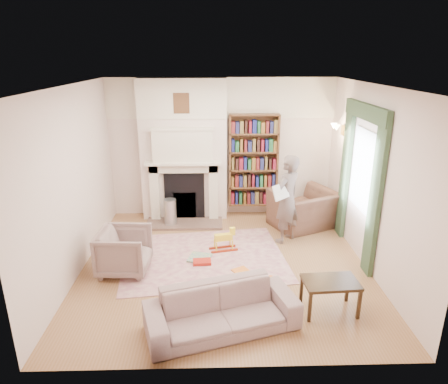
{
  "coord_description": "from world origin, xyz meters",
  "views": [
    {
      "loc": [
        -0.17,
        -5.71,
        3.2
      ],
      "look_at": [
        0.0,
        0.25,
        1.15
      ],
      "focal_mm": 32.0,
      "sensor_mm": 36.0,
      "label": 1
    }
  ],
  "objects_px": {
    "paraffin_heater": "(170,213)",
    "sofa": "(222,310)",
    "armchair_reading": "(303,209)",
    "armchair_left": "(124,251)",
    "coffee_table": "(329,296)",
    "rocking_horse": "(223,240)",
    "man_reading": "(287,199)",
    "bookcase": "(253,161)"
  },
  "relations": [
    {
      "from": "paraffin_heater",
      "to": "sofa",
      "type": "bearing_deg",
      "value": -73.53
    },
    {
      "from": "armchair_reading",
      "to": "paraffin_heater",
      "type": "distance_m",
      "value": 2.6
    },
    {
      "from": "sofa",
      "to": "armchair_left",
      "type": "bearing_deg",
      "value": 118.95
    },
    {
      "from": "paraffin_heater",
      "to": "coffee_table",
      "type": "bearing_deg",
      "value": -50.5
    },
    {
      "from": "rocking_horse",
      "to": "paraffin_heater",
      "type": "bearing_deg",
      "value": 119.97
    },
    {
      "from": "armchair_left",
      "to": "sofa",
      "type": "height_order",
      "value": "armchair_left"
    },
    {
      "from": "armchair_left",
      "to": "man_reading",
      "type": "bearing_deg",
      "value": -66.16
    },
    {
      "from": "coffee_table",
      "to": "rocking_horse",
      "type": "bearing_deg",
      "value": 123.72
    },
    {
      "from": "sofa",
      "to": "coffee_table",
      "type": "relative_size",
      "value": 2.63
    },
    {
      "from": "coffee_table",
      "to": "rocking_horse",
      "type": "relative_size",
      "value": 1.49
    },
    {
      "from": "bookcase",
      "to": "armchair_reading",
      "type": "xyz_separation_m",
      "value": [
        0.93,
        -0.67,
        -0.81
      ]
    },
    {
      "from": "bookcase",
      "to": "paraffin_heater",
      "type": "relative_size",
      "value": 3.36
    },
    {
      "from": "rocking_horse",
      "to": "coffee_table",
      "type": "bearing_deg",
      "value": -65.44
    },
    {
      "from": "man_reading",
      "to": "rocking_horse",
      "type": "relative_size",
      "value": 3.39
    },
    {
      "from": "bookcase",
      "to": "man_reading",
      "type": "xyz_separation_m",
      "value": [
        0.48,
        -1.27,
        -0.38
      ]
    },
    {
      "from": "sofa",
      "to": "man_reading",
      "type": "relative_size",
      "value": 1.15
    },
    {
      "from": "coffee_table",
      "to": "paraffin_heater",
      "type": "distance_m",
      "value": 3.69
    },
    {
      "from": "sofa",
      "to": "coffee_table",
      "type": "height_order",
      "value": "sofa"
    },
    {
      "from": "armchair_reading",
      "to": "rocking_horse",
      "type": "height_order",
      "value": "armchair_reading"
    },
    {
      "from": "armchair_left",
      "to": "paraffin_heater",
      "type": "bearing_deg",
      "value": -13.87
    },
    {
      "from": "sofa",
      "to": "man_reading",
      "type": "bearing_deg",
      "value": 46.93
    },
    {
      "from": "bookcase",
      "to": "armchair_left",
      "type": "height_order",
      "value": "bookcase"
    },
    {
      "from": "sofa",
      "to": "paraffin_heater",
      "type": "bearing_deg",
      "value": 89.63
    },
    {
      "from": "rocking_horse",
      "to": "armchair_left",
      "type": "bearing_deg",
      "value": -170.01
    },
    {
      "from": "paraffin_heater",
      "to": "rocking_horse",
      "type": "xyz_separation_m",
      "value": [
        1.01,
        -1.1,
        -0.07
      ]
    },
    {
      "from": "armchair_reading",
      "to": "man_reading",
      "type": "distance_m",
      "value": 0.86
    },
    {
      "from": "paraffin_heater",
      "to": "rocking_horse",
      "type": "relative_size",
      "value": 1.17
    },
    {
      "from": "bookcase",
      "to": "paraffin_heater",
      "type": "bearing_deg",
      "value": -161.91
    },
    {
      "from": "sofa",
      "to": "paraffin_heater",
      "type": "xyz_separation_m",
      "value": [
        -0.94,
        3.17,
        0.01
      ]
    },
    {
      "from": "armchair_reading",
      "to": "rocking_horse",
      "type": "bearing_deg",
      "value": 6.7
    },
    {
      "from": "armchair_left",
      "to": "rocking_horse",
      "type": "bearing_deg",
      "value": -64.17
    },
    {
      "from": "armchair_reading",
      "to": "armchair_left",
      "type": "height_order",
      "value": "armchair_reading"
    },
    {
      "from": "armchair_left",
      "to": "coffee_table",
      "type": "bearing_deg",
      "value": -107.96
    },
    {
      "from": "bookcase",
      "to": "armchair_reading",
      "type": "relative_size",
      "value": 1.63
    },
    {
      "from": "sofa",
      "to": "rocking_horse",
      "type": "bearing_deg",
      "value": 71.11
    },
    {
      "from": "bookcase",
      "to": "paraffin_heater",
      "type": "distance_m",
      "value": 1.97
    },
    {
      "from": "armchair_left",
      "to": "man_reading",
      "type": "distance_m",
      "value": 2.89
    },
    {
      "from": "bookcase",
      "to": "armchair_left",
      "type": "relative_size",
      "value": 2.42
    },
    {
      "from": "bookcase",
      "to": "man_reading",
      "type": "height_order",
      "value": "bookcase"
    },
    {
      "from": "coffee_table",
      "to": "paraffin_heater",
      "type": "bearing_deg",
      "value": 125.9
    },
    {
      "from": "armchair_reading",
      "to": "man_reading",
      "type": "relative_size",
      "value": 0.71
    },
    {
      "from": "armchair_reading",
      "to": "paraffin_heater",
      "type": "xyz_separation_m",
      "value": [
        -2.59,
        0.13,
        -0.09
      ]
    }
  ]
}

